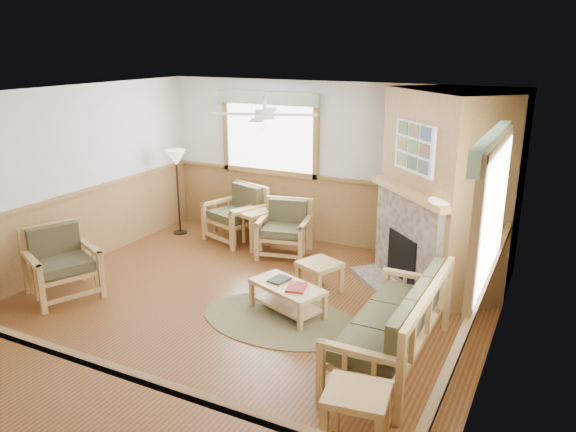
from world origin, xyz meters
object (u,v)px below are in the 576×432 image
at_px(sofa, 392,323).
at_px(footstool, 319,277).
at_px(armchair_left, 62,263).
at_px(armchair_back_right, 284,229).
at_px(armchair_back_left, 235,214).
at_px(floor_lamp_right, 438,256).
at_px(end_table_chairs, 253,228).
at_px(floor_lamp_left, 178,192).
at_px(coffee_table, 287,299).
at_px(end_table_sofa, 356,421).

bearing_deg(sofa, footstool, -132.32).
bearing_deg(armchair_left, armchair_back_right, -10.61).
xyz_separation_m(armchair_back_left, floor_lamp_right, (3.68, -1.12, 0.26)).
distance_m(end_table_chairs, floor_lamp_left, 1.57).
height_order(footstool, floor_lamp_left, floor_lamp_left).
bearing_deg(sofa, floor_lamp_right, 175.28).
bearing_deg(floor_lamp_left, armchair_back_left, 7.83).
distance_m(armchair_back_left, end_table_chairs, 0.46).
height_order(coffee_table, floor_lamp_left, floor_lamp_left).
distance_m(sofa, armchair_back_right, 3.40).
bearing_deg(armchair_back_left, footstool, -12.32).
xyz_separation_m(sofa, footstool, (-1.39, 1.28, -0.25)).
relative_size(sofa, footstool, 4.04).
bearing_deg(armchair_left, armchair_back_left, 8.83).
bearing_deg(end_table_sofa, armchair_left, 166.60).
bearing_deg(sofa, end_table_chairs, -127.73).
xyz_separation_m(coffee_table, footstool, (0.10, 0.77, 0.02)).
height_order(armchair_back_left, end_table_chairs, armchair_back_left).
height_order(armchair_left, floor_lamp_left, floor_lamp_left).
bearing_deg(floor_lamp_left, armchair_left, -85.41).
height_order(end_table_chairs, floor_lamp_right, floor_lamp_right).
xyz_separation_m(armchair_back_right, coffee_table, (0.98, -1.82, -0.24)).
relative_size(footstool, floor_lamp_left, 0.33).
relative_size(floor_lamp_left, floor_lamp_right, 1.04).
bearing_deg(armchair_left, floor_lamp_left, 29.56).
relative_size(sofa, armchair_back_right, 2.32).
bearing_deg(armchair_back_left, end_table_chairs, 1.56).
distance_m(armchair_left, floor_lamp_left, 2.84).
relative_size(armchair_back_right, coffee_table, 0.89).
distance_m(armchair_back_right, footstool, 1.52).
distance_m(armchair_back_right, armchair_left, 3.33).
bearing_deg(floor_lamp_right, footstool, -173.14).
height_order(sofa, floor_lamp_left, floor_lamp_left).
height_order(sofa, coffee_table, sofa).
bearing_deg(end_table_chairs, end_table_sofa, -50.06).
bearing_deg(footstool, end_table_sofa, -60.70).
distance_m(sofa, coffee_table, 1.60).
height_order(armchair_back_left, armchair_back_right, armchair_back_left).
relative_size(coffee_table, floor_lamp_left, 0.64).
relative_size(armchair_left, coffee_table, 0.96).
relative_size(sofa, coffee_table, 2.07).
relative_size(armchair_back_right, floor_lamp_right, 0.59).
bearing_deg(end_table_sofa, end_table_chairs, 129.94).
relative_size(armchair_back_left, floor_lamp_right, 0.64).
relative_size(sofa, floor_lamp_left, 1.32).
distance_m(end_table_chairs, footstool, 2.10).
distance_m(sofa, floor_lamp_left, 5.24).
height_order(armchair_back_right, end_table_sofa, armchair_back_right).
distance_m(armchair_back_right, floor_lamp_right, 2.76).
height_order(armchair_back_left, end_table_sofa, armchair_back_left).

